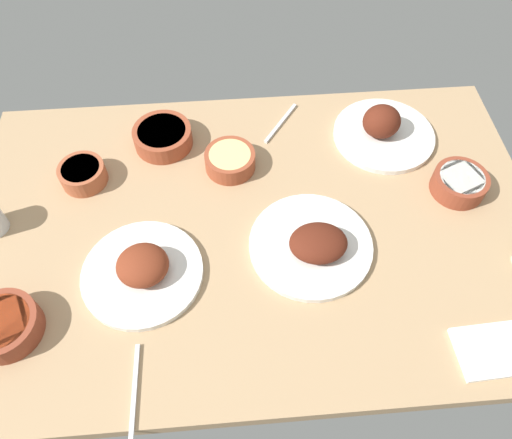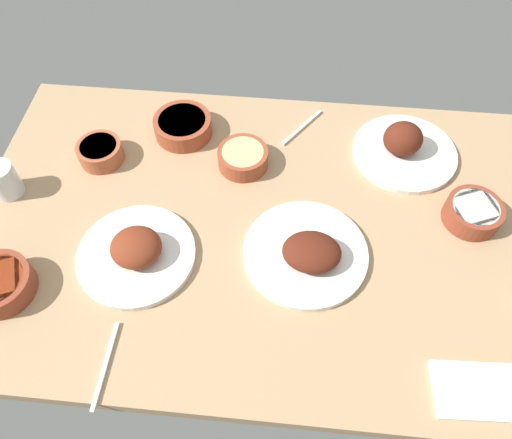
{
  "view_description": "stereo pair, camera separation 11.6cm",
  "coord_description": "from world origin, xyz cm",
  "px_view_note": "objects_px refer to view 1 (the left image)",
  "views": [
    {
      "loc": [
        5.29,
        65.58,
        101.81
      ],
      "look_at": [
        0.0,
        0.0,
        6.0
      ],
      "focal_mm": 34.0,
      "sensor_mm": 36.0,
      "label": 1
    },
    {
      "loc": [
        -6.32,
        65.49,
        101.81
      ],
      "look_at": [
        0.0,
        0.0,
        6.0
      ],
      "focal_mm": 34.0,
      "sensor_mm": 36.0,
      "label": 2
    }
  ],
  "objects_px": {
    "plate_center_main": "(313,244)",
    "bowl_sauce": "(4,326)",
    "bowl_soup": "(163,136)",
    "spoon_loose": "(281,123)",
    "bowl_onions": "(83,174)",
    "plate_far_side": "(383,129)",
    "folded_napkin": "(499,350)",
    "fork_loose": "(135,390)",
    "bowl_cream": "(459,183)",
    "plate_near_viewer": "(143,270)",
    "bowl_potatoes": "(230,160)"
  },
  "relations": [
    {
      "from": "bowl_soup",
      "to": "spoon_loose",
      "type": "height_order",
      "value": "bowl_soup"
    },
    {
      "from": "plate_center_main",
      "to": "spoon_loose",
      "type": "xyz_separation_m",
      "value": [
        0.03,
        -0.42,
        -0.02
      ]
    },
    {
      "from": "bowl_onions",
      "to": "fork_loose",
      "type": "xyz_separation_m",
      "value": [
        -0.16,
        0.55,
        -0.02
      ]
    },
    {
      "from": "plate_center_main",
      "to": "bowl_soup",
      "type": "height_order",
      "value": "plate_center_main"
    },
    {
      "from": "plate_center_main",
      "to": "bowl_cream",
      "type": "bearing_deg",
      "value": -159.51
    },
    {
      "from": "bowl_onions",
      "to": "bowl_potatoes",
      "type": "distance_m",
      "value": 0.38
    },
    {
      "from": "bowl_sauce",
      "to": "bowl_onions",
      "type": "bearing_deg",
      "value": -105.57
    },
    {
      "from": "plate_far_side",
      "to": "fork_loose",
      "type": "distance_m",
      "value": 0.9
    },
    {
      "from": "bowl_soup",
      "to": "fork_loose",
      "type": "xyz_separation_m",
      "value": [
        0.04,
        0.66,
        -0.02
      ]
    },
    {
      "from": "bowl_sauce",
      "to": "spoon_loose",
      "type": "height_order",
      "value": "bowl_sauce"
    },
    {
      "from": "plate_far_side",
      "to": "bowl_onions",
      "type": "bearing_deg",
      "value": 6.6
    },
    {
      "from": "plate_center_main",
      "to": "bowl_sauce",
      "type": "relative_size",
      "value": 1.95
    },
    {
      "from": "plate_far_side",
      "to": "bowl_soup",
      "type": "distance_m",
      "value": 0.6
    },
    {
      "from": "plate_near_viewer",
      "to": "bowl_onions",
      "type": "relative_size",
      "value": 2.35
    },
    {
      "from": "folded_napkin",
      "to": "spoon_loose",
      "type": "distance_m",
      "value": 0.79
    },
    {
      "from": "bowl_potatoes",
      "to": "plate_far_side",
      "type": "bearing_deg",
      "value": -169.77
    },
    {
      "from": "plate_far_side",
      "to": "spoon_loose",
      "type": "height_order",
      "value": "plate_far_side"
    },
    {
      "from": "bowl_soup",
      "to": "folded_napkin",
      "type": "distance_m",
      "value": 0.95
    },
    {
      "from": "bowl_onions",
      "to": "bowl_sauce",
      "type": "xyz_separation_m",
      "value": [
        0.11,
        0.4,
        0.0
      ]
    },
    {
      "from": "plate_near_viewer",
      "to": "bowl_sauce",
      "type": "bearing_deg",
      "value": 21.88
    },
    {
      "from": "fork_loose",
      "to": "spoon_loose",
      "type": "bearing_deg",
      "value": 153.43
    },
    {
      "from": "plate_far_side",
      "to": "folded_napkin",
      "type": "relative_size",
      "value": 1.57
    },
    {
      "from": "bowl_onions",
      "to": "spoon_loose",
      "type": "relative_size",
      "value": 0.68
    },
    {
      "from": "bowl_soup",
      "to": "folded_napkin",
      "type": "xyz_separation_m",
      "value": [
        -0.7,
        0.64,
        -0.02
      ]
    },
    {
      "from": "bowl_soup",
      "to": "fork_loose",
      "type": "relative_size",
      "value": 0.86
    },
    {
      "from": "plate_center_main",
      "to": "bowl_sauce",
      "type": "bearing_deg",
      "value": 12.52
    },
    {
      "from": "bowl_soup",
      "to": "fork_loose",
      "type": "bearing_deg",
      "value": 86.52
    },
    {
      "from": "bowl_potatoes",
      "to": "bowl_soup",
      "type": "distance_m",
      "value": 0.2
    },
    {
      "from": "bowl_potatoes",
      "to": "fork_loose",
      "type": "relative_size",
      "value": 0.72
    },
    {
      "from": "bowl_onions",
      "to": "spoon_loose",
      "type": "distance_m",
      "value": 0.55
    },
    {
      "from": "bowl_onions",
      "to": "bowl_soup",
      "type": "distance_m",
      "value": 0.23
    },
    {
      "from": "bowl_potatoes",
      "to": "bowl_cream",
      "type": "bearing_deg",
      "value": 167.81
    },
    {
      "from": "plate_center_main",
      "to": "fork_loose",
      "type": "bearing_deg",
      "value": 36.48
    },
    {
      "from": "folded_napkin",
      "to": "bowl_onions",
      "type": "bearing_deg",
      "value": -30.26
    },
    {
      "from": "bowl_sauce",
      "to": "bowl_cream",
      "type": "bearing_deg",
      "value": -164.46
    },
    {
      "from": "plate_far_side",
      "to": "plate_near_viewer",
      "type": "bearing_deg",
      "value": 31.14
    },
    {
      "from": "bowl_soup",
      "to": "plate_near_viewer",
      "type": "bearing_deg",
      "value": 85.15
    },
    {
      "from": "plate_far_side",
      "to": "bowl_soup",
      "type": "relative_size",
      "value": 1.76
    },
    {
      "from": "plate_center_main",
      "to": "bowl_soup",
      "type": "relative_size",
      "value": 1.84
    },
    {
      "from": "bowl_sauce",
      "to": "bowl_soup",
      "type": "distance_m",
      "value": 0.6
    },
    {
      "from": "plate_center_main",
      "to": "fork_loose",
      "type": "relative_size",
      "value": 1.59
    },
    {
      "from": "plate_far_side",
      "to": "plate_center_main",
      "type": "bearing_deg",
      "value": 55.02
    },
    {
      "from": "spoon_loose",
      "to": "fork_loose",
      "type": "bearing_deg",
      "value": -171.93
    },
    {
      "from": "bowl_cream",
      "to": "folded_napkin",
      "type": "distance_m",
      "value": 0.42
    },
    {
      "from": "bowl_onions",
      "to": "folded_napkin",
      "type": "relative_size",
      "value": 0.66
    },
    {
      "from": "fork_loose",
      "to": "plate_near_viewer",
      "type": "bearing_deg",
      "value": 179.43
    },
    {
      "from": "plate_near_viewer",
      "to": "plate_center_main",
      "type": "bearing_deg",
      "value": -174.6
    },
    {
      "from": "spoon_loose",
      "to": "folded_napkin",
      "type": "bearing_deg",
      "value": -116.08
    },
    {
      "from": "plate_center_main",
      "to": "bowl_cream",
      "type": "relative_size",
      "value": 2.15
    },
    {
      "from": "bowl_cream",
      "to": "bowl_potatoes",
      "type": "height_order",
      "value": "bowl_cream"
    }
  ]
}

